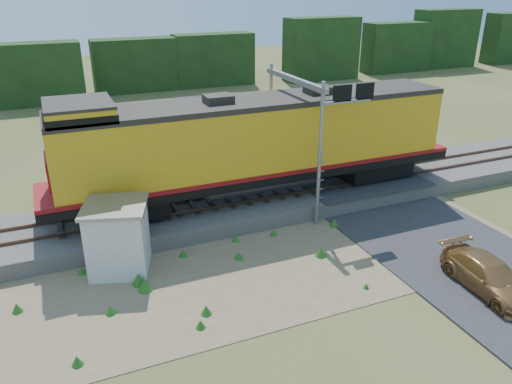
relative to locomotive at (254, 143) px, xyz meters
name	(u,v)px	position (x,y,z in m)	size (l,w,h in m)	color
ground	(295,267)	(-0.64, -6.00, -3.71)	(140.00, 140.00, 0.00)	#475123
ballast	(243,205)	(-0.64, 0.00, -3.31)	(70.00, 5.00, 0.80)	slate
rails	(243,196)	(-0.64, 0.00, -2.83)	(70.00, 1.54, 0.16)	brown
dirt_shoulder	(247,271)	(-2.64, -5.50, -3.70)	(26.00, 8.00, 0.03)	#8C7754
road	(416,229)	(6.36, -5.26, -3.62)	(7.00, 66.00, 0.86)	#38383A
tree_line_north	(130,64)	(-0.64, 32.00, -0.64)	(130.00, 3.00, 6.50)	black
weed_clumps	(217,284)	(-4.14, -5.90, -3.71)	(15.00, 6.20, 0.56)	#28631C
locomotive	(254,143)	(0.00, 0.00, 0.00)	(21.61, 3.30, 5.57)	black
shed	(118,237)	(-7.45, -3.21, -2.20)	(3.14, 3.14, 2.98)	silver
signal_gantry	(307,109)	(2.54, -0.67, 1.62)	(2.82, 6.20, 7.11)	gray
car	(489,276)	(5.55, -10.45, -3.07)	(1.78, 4.39, 1.27)	#A3713C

